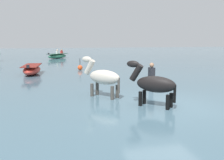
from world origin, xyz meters
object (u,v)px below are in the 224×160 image
Objects in this scene: horse_lead_pinto at (103,78)px; boat_far_inshore at (32,70)px; horse_trailing_black at (154,85)px; channel_buoy at (80,67)px; person_wading_close at (151,80)px; boat_far_offshore at (57,56)px.

boat_far_inshore is at bearing 113.23° from horse_lead_pinto.
horse_trailing_black reaches higher than channel_buoy.
channel_buoy is (-2.27, 7.85, -0.24)m from person_wading_close.
channel_buoy is (1.29, -11.63, -0.09)m from boat_far_offshore.
boat_far_inshore is at bearing 130.79° from person_wading_close.
boat_far_inshore is (-1.92, -13.13, 0.01)m from boat_far_offshore.
boat_far_inshore is (-3.11, 7.24, -0.44)m from horse_lead_pinto.
horse_lead_pinto is 1.21× the size of person_wading_close.
boat_far_offshore is at bearing 96.31° from channel_buoy.
horse_trailing_black is 2.86m from person_wading_close.
person_wading_close is at bearing -49.21° from boat_far_inshore.
horse_lead_pinto reaches higher than horse_trailing_black.
person_wading_close is (5.47, -6.34, 0.14)m from boat_far_inshore.
horse_trailing_black reaches higher than person_wading_close.
boat_far_offshore is 0.93× the size of boat_far_inshore.
person_wading_close is 1.96× the size of channel_buoy.
person_wading_close is (1.01, 2.67, -0.27)m from horse_trailing_black.
channel_buoy is at bearing -83.69° from boat_far_offshore.
channel_buoy is at bearing 106.13° from person_wading_close.
person_wading_close is (3.55, -19.47, 0.15)m from boat_far_offshore.
boat_far_offshore reaches higher than boat_far_inshore.
horse_trailing_black is 10.06m from boat_far_inshore.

